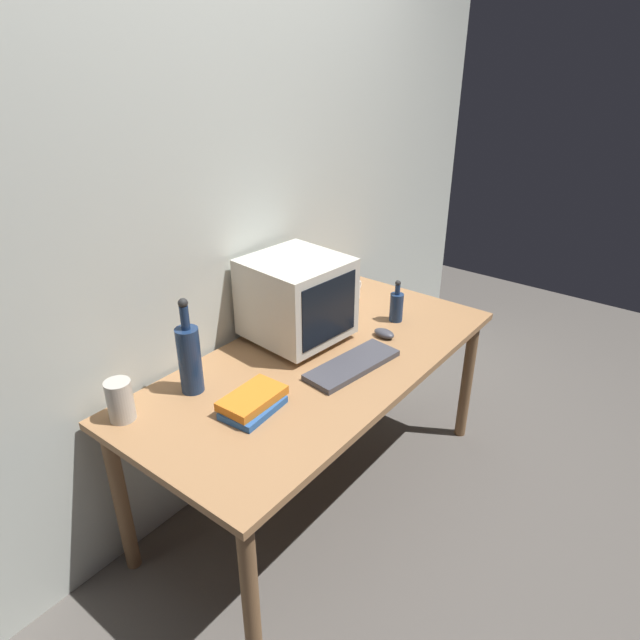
% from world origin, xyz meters
% --- Properties ---
extents(ground_plane, '(6.00, 6.00, 0.00)m').
position_xyz_m(ground_plane, '(0.00, 0.00, 0.00)').
color(ground_plane, '#56514C').
extents(back_wall, '(4.00, 0.08, 2.50)m').
position_xyz_m(back_wall, '(0.00, 0.46, 1.25)').
color(back_wall, beige).
rests_on(back_wall, ground).
extents(desk, '(1.69, 0.79, 0.71)m').
position_xyz_m(desk, '(0.00, 0.00, 0.63)').
color(desk, '#9E7047').
rests_on(desk, ground).
extents(crt_monitor, '(0.41, 0.42, 0.37)m').
position_xyz_m(crt_monitor, '(0.08, 0.19, 0.90)').
color(crt_monitor, beige).
rests_on(crt_monitor, desk).
extents(keyboard, '(0.44, 0.21, 0.02)m').
position_xyz_m(keyboard, '(0.03, -0.14, 0.72)').
color(keyboard, '#3F3F47').
rests_on(keyboard, desk).
extents(computer_mouse, '(0.07, 0.11, 0.04)m').
position_xyz_m(computer_mouse, '(0.32, -0.11, 0.73)').
color(computer_mouse, '#3F3F47').
rests_on(computer_mouse, desk).
extents(bottle_tall, '(0.09, 0.09, 0.38)m').
position_xyz_m(bottle_tall, '(-0.47, 0.24, 0.85)').
color(bottle_tall, navy).
rests_on(bottle_tall, desk).
extents(bottle_short, '(0.06, 0.06, 0.20)m').
position_xyz_m(bottle_short, '(0.50, -0.06, 0.78)').
color(bottle_short, navy).
rests_on(bottle_short, desk).
extents(book_stack, '(0.25, 0.17, 0.06)m').
position_xyz_m(book_stack, '(-0.42, -0.03, 0.74)').
color(book_stack, '#28569E').
rests_on(book_stack, desk).
extents(mug, '(0.12, 0.08, 0.09)m').
position_xyz_m(mug, '(0.59, 0.25, 0.75)').
color(mug, white).
rests_on(mug, desk).
extents(metal_canister, '(0.09, 0.09, 0.15)m').
position_xyz_m(metal_canister, '(-0.74, 0.29, 0.78)').
color(metal_canister, '#B7B2A8').
rests_on(metal_canister, desk).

